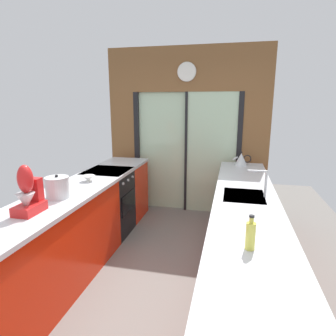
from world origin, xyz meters
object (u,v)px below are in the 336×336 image
(oven_range, at_px, (109,202))
(soap_bottle, at_px, (250,235))
(stock_pot, at_px, (57,187))
(stand_mixer, at_px, (28,195))
(mixing_bowl, at_px, (88,178))
(kettle, at_px, (241,159))

(oven_range, bearing_deg, soap_bottle, -45.06)
(stock_pot, bearing_deg, oven_range, 90.90)
(stand_mixer, xyz_separation_m, soap_bottle, (1.78, -0.22, -0.06))
(stand_mixer, bearing_deg, mixing_bowl, 90.00)
(stock_pot, relative_size, soap_bottle, 1.02)
(stand_mixer, xyz_separation_m, stock_pot, (-0.00, 0.40, -0.06))
(stand_mixer, bearing_deg, kettle, 52.69)
(oven_range, height_order, stock_pot, stock_pot)
(stock_pot, bearing_deg, stand_mixer, -90.00)
(stand_mixer, distance_m, soap_bottle, 1.79)
(stock_pot, height_order, kettle, stock_pot)
(stock_pot, distance_m, kettle, 2.63)
(kettle, xyz_separation_m, soap_bottle, (-0.00, -2.56, 0.01))
(mixing_bowl, distance_m, kettle, 2.22)
(stand_mixer, bearing_deg, oven_range, 90.67)
(oven_range, distance_m, stock_pot, 1.31)
(oven_range, distance_m, kettle, 2.03)
(stock_pot, xyz_separation_m, soap_bottle, (1.78, -0.62, -0.01))
(soap_bottle, bearing_deg, stock_pot, 160.66)
(oven_range, distance_m, stand_mixer, 1.70)
(mixing_bowl, bearing_deg, oven_range, 91.87)
(kettle, bearing_deg, mixing_bowl, -143.40)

